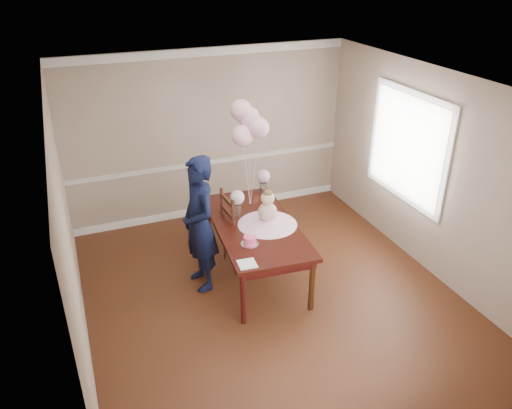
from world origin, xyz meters
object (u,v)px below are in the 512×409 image
at_px(dining_table_top, 255,226).
at_px(woman, 199,224).
at_px(dining_chair_seat, 243,232).
at_px(birthday_cake, 250,240).

height_order(dining_table_top, woman, woman).
xyz_separation_m(dining_table_top, dining_chair_seat, (-0.06, 0.30, -0.25)).
bearing_deg(birthday_cake, woman, 136.34).
bearing_deg(birthday_cake, dining_table_top, 61.39).
distance_m(birthday_cake, dining_chair_seat, 0.83).
bearing_deg(woman, dining_chair_seat, 105.65).
distance_m(birthday_cake, woman, 0.69).
relative_size(dining_chair_seat, woman, 0.27).
xyz_separation_m(dining_table_top, birthday_cake, (-0.24, -0.44, 0.08)).
height_order(dining_table_top, birthday_cake, birthday_cake).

